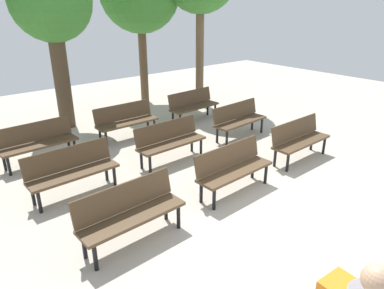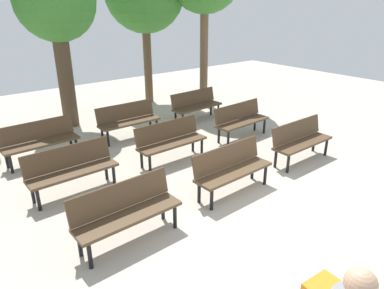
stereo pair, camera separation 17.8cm
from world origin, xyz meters
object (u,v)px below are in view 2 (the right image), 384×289
at_px(bench_r0_c0, 126,209).
at_px(bench_r1_c1, 170,139).
at_px(bench_r1_c2, 241,119).
at_px(bench_r1_c0, 71,167).
at_px(bench_r0_c2, 300,139).
at_px(bench_r2_c2, 196,104).
at_px(tree_2, 56,5).
at_px(bench_r0_c1, 231,167).
at_px(bench_r2_c1, 128,119).
at_px(bench_r2_c0, 40,139).

height_order(bench_r0_c0, bench_r1_c1, same).
bearing_deg(bench_r1_c1, bench_r1_c2, 0.69).
bearing_deg(bench_r1_c0, bench_r0_c2, -22.16).
relative_size(bench_r2_c2, tree_2, 0.38).
height_order(bench_r0_c1, bench_r1_c0, same).
bearing_deg(bench_r0_c0, bench_r0_c2, 0.21).
xyz_separation_m(bench_r0_c0, bench_r1_c0, (-0.10, 1.84, 0.00)).
bearing_deg(bench_r2_c2, bench_r2_c1, 177.37).
height_order(bench_r2_c1, bench_r2_c2, same).
relative_size(bench_r2_c1, bench_r2_c2, 0.99).
height_order(bench_r0_c0, tree_2, tree_2).
bearing_deg(bench_r0_c0, bench_r1_c2, 22.53).
bearing_deg(bench_r1_c2, bench_r2_c2, 87.83).
xyz_separation_m(bench_r0_c0, bench_r0_c2, (4.34, 0.13, 0.00)).
bearing_deg(bench_r2_c0, bench_r2_c2, -1.13).
xyz_separation_m(bench_r0_c0, bench_r0_c1, (2.18, 0.06, 0.00)).
bearing_deg(tree_2, bench_r2_c2, -31.58).
height_order(bench_r1_c1, bench_r2_c1, same).
bearing_deg(bench_r0_c1, bench_r0_c0, -179.84).
distance_m(bench_r0_c0, bench_r0_c1, 2.18).
bearing_deg(bench_r1_c1, bench_r0_c1, -88.60).
xyz_separation_m(bench_r0_c1, bench_r2_c0, (-2.30, 3.59, 0.00)).
xyz_separation_m(bench_r2_c1, bench_r2_c2, (2.23, 0.00, 0.00)).
distance_m(bench_r1_c0, bench_r1_c2, 4.45).
bearing_deg(bench_r0_c2, bench_r0_c0, -178.69).
distance_m(bench_r2_c1, tree_2, 3.38).
bearing_deg(bench_r1_c1, bench_r2_c1, 89.85).
bearing_deg(bench_r1_c0, bench_r0_c1, -39.05).
distance_m(bench_r0_c0, bench_r2_c0, 3.65).
bearing_deg(bench_r2_c0, bench_r1_c2, -23.08).
bearing_deg(bench_r0_c0, bench_r0_c1, 0.14).
bearing_deg(bench_r0_c0, bench_r1_c1, 40.18).
height_order(bench_r0_c1, bench_r1_c1, same).
bearing_deg(bench_r0_c2, bench_r2_c0, 141.40).
bearing_deg(bench_r0_c0, tree_2, 75.71).
height_order(bench_r0_c0, bench_r2_c0, same).
relative_size(bench_r0_c2, tree_2, 0.37).
distance_m(bench_r1_c0, bench_r2_c1, 2.88).
height_order(bench_r1_c1, tree_2, tree_2).
height_order(bench_r0_c2, bench_r1_c2, same).
xyz_separation_m(bench_r1_c2, bench_r2_c0, (-4.47, 1.71, 0.00)).
height_order(bench_r1_c1, bench_r2_c0, same).
bearing_deg(bench_r1_c2, bench_r2_c1, 138.71).
distance_m(bench_r0_c0, bench_r2_c1, 4.26).
height_order(bench_r0_c2, bench_r1_c1, same).
height_order(bench_r1_c1, bench_r2_c2, same).
relative_size(bench_r1_c0, bench_r2_c1, 1.00).
xyz_separation_m(bench_r0_c2, bench_r1_c0, (-4.44, 1.72, 0.00)).
height_order(bench_r0_c2, bench_r2_c2, same).
bearing_deg(bench_r1_c0, bench_r0_c0, -87.82).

